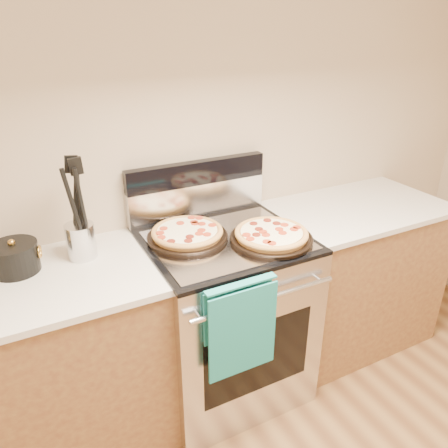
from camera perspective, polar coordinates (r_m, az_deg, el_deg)
name	(u,v)px	position (r m, az deg, el deg)	size (l,w,h in m)	color
wall_back	(193,134)	(2.25, -4.09, 11.59)	(4.00, 4.00, 0.00)	tan
range_body	(225,318)	(2.35, 0.09, -12.15)	(0.76, 0.68, 0.90)	#B7B7BC
oven_window	(258,357)	(2.13, 4.45, -16.97)	(0.56, 0.01, 0.40)	black
cooktop	(225,240)	(2.11, 0.10, -2.13)	(0.76, 0.68, 0.02)	black
backsplash_lower	(198,200)	(2.32, -3.44, 3.19)	(0.76, 0.06, 0.18)	silver
backsplash_upper	(197,173)	(2.27, -3.53, 6.71)	(0.76, 0.06, 0.12)	black
oven_handle	(265,299)	(1.88, 5.44, -9.74)	(0.03, 0.03, 0.70)	silver
dish_towel	(240,326)	(1.89, 2.16, -13.22)	(0.32, 0.05, 0.42)	teal
foil_sheet	(228,240)	(2.08, 0.48, -2.14)	(0.70, 0.55, 0.01)	gray
cabinet_left	(48,372)	(2.22, -21.99, -17.43)	(1.00, 0.62, 0.88)	brown
countertop_left	(29,286)	(1.95, -24.12, -7.40)	(1.02, 0.64, 0.03)	beige
cabinet_right	(349,276)	(2.82, 15.98, -6.55)	(1.00, 0.62, 0.88)	brown
countertop_right	(358,208)	(2.62, 17.14, 1.98)	(1.02, 0.64, 0.03)	beige
pepperoni_pizza_back	(187,234)	(2.08, -4.80, -1.27)	(0.38, 0.38, 0.05)	#AA7534
pepperoni_pizza_front	(271,235)	(2.07, 6.20, -1.49)	(0.39, 0.39, 0.05)	#AA7534
utensil_crock	(81,241)	(2.03, -18.17, -2.11)	(0.13, 0.13, 0.16)	silver
saucepan	(15,259)	(2.02, -25.62, -4.15)	(0.19, 0.19, 0.12)	black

